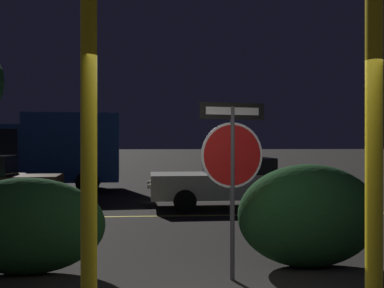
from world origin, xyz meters
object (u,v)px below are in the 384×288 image
at_px(yellow_pole_right, 374,171).
at_px(hedge_bush_1, 26,226).
at_px(yellow_pole_left, 89,161).
at_px(hedge_bush_2, 309,215).
at_px(stop_sign, 232,155).
at_px(delivery_truck, 44,149).
at_px(passing_car_2, 234,182).

relative_size(yellow_pole_right, hedge_bush_1, 1.45).
height_order(yellow_pole_left, hedge_bush_1, yellow_pole_left).
height_order(yellow_pole_right, hedge_bush_2, yellow_pole_right).
xyz_separation_m(stop_sign, hedge_bush_1, (-2.79, 0.46, -0.98)).
bearing_deg(delivery_truck, hedge_bush_2, -152.84).
relative_size(yellow_pole_left, yellow_pole_right, 1.06).
distance_m(stop_sign, passing_car_2, 6.52).
height_order(hedge_bush_1, delivery_truck, delivery_truck).
bearing_deg(yellow_pole_left, hedge_bush_1, 116.19).
height_order(yellow_pole_left, passing_car_2, yellow_pole_left).
relative_size(hedge_bush_1, passing_car_2, 0.45).
bearing_deg(hedge_bush_2, hedge_bush_1, -179.45).
relative_size(hedge_bush_1, delivery_truck, 0.39).
bearing_deg(hedge_bush_2, yellow_pole_left, -136.53).
relative_size(stop_sign, hedge_bush_2, 1.11).
relative_size(yellow_pole_right, passing_car_2, 0.66).
relative_size(yellow_pole_left, delivery_truck, 0.59).
height_order(passing_car_2, delivery_truck, delivery_truck).
height_order(yellow_pole_right, hedge_bush_1, yellow_pole_right).
bearing_deg(yellow_pole_left, passing_car_2, 72.33).
xyz_separation_m(yellow_pole_left, yellow_pole_right, (2.37, 0.01, -0.09)).
xyz_separation_m(yellow_pole_left, delivery_truck, (-3.72, 12.98, -0.07)).
xyz_separation_m(yellow_pole_left, passing_car_2, (2.69, 8.45, -0.95)).
bearing_deg(yellow_pole_right, passing_car_2, 87.82).
xyz_separation_m(stop_sign, yellow_pole_right, (0.84, -2.09, -0.08)).
height_order(stop_sign, yellow_pole_right, yellow_pole_right).
bearing_deg(yellow_pole_right, hedge_bush_2, 81.82).
xyz_separation_m(stop_sign, delivery_truck, (-5.24, 10.88, -0.06)).
bearing_deg(stop_sign, yellow_pole_right, -79.94).
distance_m(yellow_pole_right, hedge_bush_1, 4.52).
bearing_deg(passing_car_2, stop_sign, 168.42).
bearing_deg(yellow_pole_left, hedge_bush_2, 43.47).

